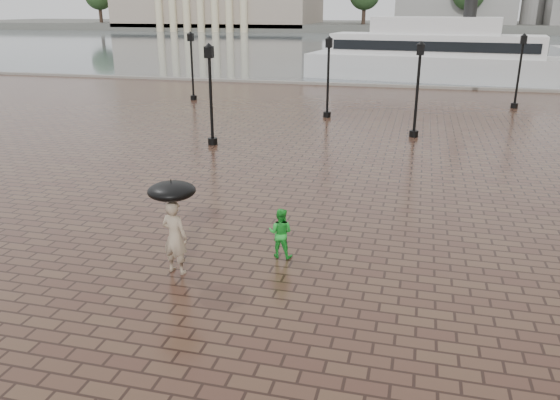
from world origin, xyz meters
name	(u,v)px	position (x,y,z in m)	size (l,w,h in m)	color
ground	(288,241)	(0.00, 0.00, 0.00)	(300.00, 300.00, 0.00)	#3D241B
harbour_water	(407,43)	(0.00, 92.00, 0.00)	(240.00, 240.00, 0.00)	#485058
quay_edge	(381,87)	(0.00, 32.00, 0.00)	(80.00, 0.60, 0.30)	slate
far_shore	(415,26)	(0.00, 160.00, 1.00)	(300.00, 60.00, 2.00)	#4C4C47
street_lamps	(334,77)	(-1.60, 17.60, 2.33)	(21.44, 14.44, 4.40)	black
adult_pedestrian	(175,237)	(-2.15, -2.42, 0.91)	(0.66, 0.43, 1.81)	tan
child_pedestrian	(281,233)	(0.03, -0.95, 0.65)	(0.63, 0.49, 1.29)	green
ferry_near	(434,55)	(4.01, 37.49, 2.17)	(22.51, 8.00, 7.22)	silver
umbrella	(172,191)	(-2.15, -2.42, 2.05)	(1.10, 1.10, 1.18)	black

